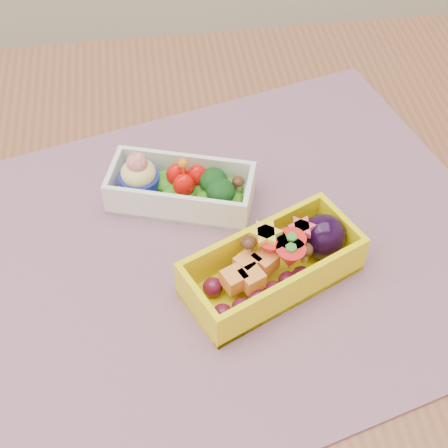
{
  "coord_description": "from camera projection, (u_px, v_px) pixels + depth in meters",
  "views": [
    {
      "loc": [
        -0.02,
        -0.43,
        1.28
      ],
      "look_at": [
        0.04,
        -0.0,
        0.79
      ],
      "focal_mm": 52.6,
      "sensor_mm": 36.0,
      "label": 1
    }
  ],
  "objects": [
    {
      "name": "table",
      "position": [
        189.0,
        304.0,
        0.76
      ],
      "size": [
        1.2,
        0.8,
        0.75
      ],
      "color": "brown",
      "rests_on": "ground"
    },
    {
      "name": "bento_yellow",
      "position": [
        276.0,
        264.0,
        0.63
      ],
      "size": [
        0.19,
        0.14,
        0.06
      ],
      "rotation": [
        0.0,
        0.0,
        0.43
      ],
      "color": "#FFE70D",
      "rests_on": "placemat"
    },
    {
      "name": "bento_white",
      "position": [
        180.0,
        188.0,
        0.71
      ],
      "size": [
        0.17,
        0.11,
        0.06
      ],
      "rotation": [
        0.0,
        0.0,
        -0.31
      ],
      "color": "white",
      "rests_on": "placemat"
    },
    {
      "name": "placemat",
      "position": [
        217.0,
        253.0,
        0.68
      ],
      "size": [
        0.68,
        0.58,
        0.0
      ],
      "primitive_type": "cube",
      "rotation": [
        0.0,
        0.0,
        0.26
      ],
      "color": "#A06E77",
      "rests_on": "table"
    }
  ]
}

